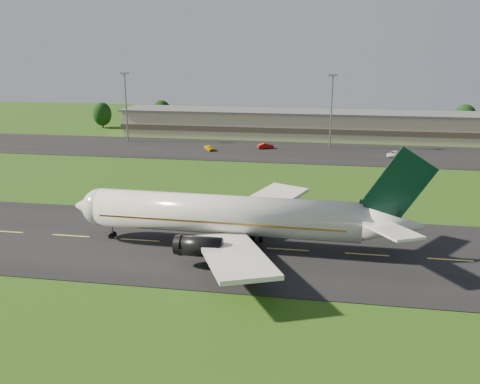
% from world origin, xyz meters
% --- Properties ---
extents(ground, '(360.00, 360.00, 0.00)m').
position_xyz_m(ground, '(0.00, 0.00, 0.00)').
color(ground, '#204210').
rests_on(ground, ground).
extents(taxiway, '(220.00, 30.00, 0.10)m').
position_xyz_m(taxiway, '(0.00, 0.00, 0.05)').
color(taxiway, black).
rests_on(taxiway, ground).
extents(apron, '(260.00, 30.00, 0.10)m').
position_xyz_m(apron, '(0.00, 72.00, 0.05)').
color(apron, black).
rests_on(apron, ground).
extents(airliner, '(51.27, 42.17, 15.57)m').
position_xyz_m(airliner, '(-8.13, -0.02, 4.66)').
color(airliner, white).
rests_on(airliner, ground).
extents(terminal, '(145.00, 16.00, 8.40)m').
position_xyz_m(terminal, '(6.40, 96.18, 3.99)').
color(terminal, beige).
rests_on(terminal, ground).
extents(light_mast_west, '(2.40, 1.20, 20.35)m').
position_xyz_m(light_mast_west, '(-55.00, 80.00, 12.74)').
color(light_mast_west, gray).
rests_on(light_mast_west, ground).
extents(light_mast_centre, '(2.40, 1.20, 20.35)m').
position_xyz_m(light_mast_centre, '(5.00, 80.00, 12.74)').
color(light_mast_centre, gray).
rests_on(light_mast_centre, ground).
extents(tree_line, '(194.38, 9.37, 10.13)m').
position_xyz_m(tree_line, '(33.66, 106.29, 5.05)').
color(tree_line, black).
rests_on(tree_line, ground).
extents(service_vehicle_a, '(3.96, 4.48, 1.46)m').
position_xyz_m(service_vehicle_a, '(-27.61, 69.94, 0.83)').
color(service_vehicle_a, gold).
rests_on(service_vehicle_a, apron).
extents(service_vehicle_b, '(4.75, 3.41, 1.49)m').
position_xyz_m(service_vehicle_b, '(-12.70, 75.25, 0.84)').
color(service_vehicle_b, '#9D0D0A').
rests_on(service_vehicle_b, apron).
extents(service_vehicle_c, '(4.73, 5.60, 1.43)m').
position_xyz_m(service_vehicle_c, '(21.58, 69.88, 0.81)').
color(service_vehicle_c, silver).
rests_on(service_vehicle_c, apron).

